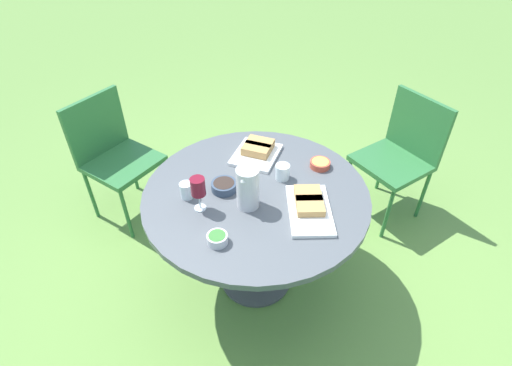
{
  "coord_description": "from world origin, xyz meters",
  "views": [
    {
      "loc": [
        1.47,
        0.59,
        2.08
      ],
      "look_at": [
        0.0,
        0.0,
        0.78
      ],
      "focal_mm": 28.0,
      "sensor_mm": 36.0,
      "label": 1
    }
  ],
  "objects_px": {
    "dining_table": "(256,207)",
    "wine_glass": "(198,188)",
    "chair_near_right": "(113,150)",
    "water_pitcher": "(248,188)",
    "chair_near_left": "(402,150)"
  },
  "relations": [
    {
      "from": "chair_near_left",
      "to": "water_pitcher",
      "type": "xyz_separation_m",
      "value": [
        1.1,
        -0.68,
        0.31
      ]
    },
    {
      "from": "chair_near_right",
      "to": "water_pitcher",
      "type": "xyz_separation_m",
      "value": [
        0.36,
        1.16,
        0.31
      ]
    },
    {
      "from": "water_pitcher",
      "to": "wine_glass",
      "type": "xyz_separation_m",
      "value": [
        0.11,
        -0.21,
        0.02
      ]
    },
    {
      "from": "chair_near_right",
      "to": "water_pitcher",
      "type": "relative_size",
      "value": 3.98
    },
    {
      "from": "dining_table",
      "to": "wine_glass",
      "type": "height_order",
      "value": "wine_glass"
    },
    {
      "from": "chair_near_left",
      "to": "chair_near_right",
      "type": "distance_m",
      "value": 1.98
    },
    {
      "from": "wine_glass",
      "to": "water_pitcher",
      "type": "bearing_deg",
      "value": 117.7
    },
    {
      "from": "chair_near_left",
      "to": "dining_table",
      "type": "bearing_deg",
      "value": -34.45
    },
    {
      "from": "chair_near_left",
      "to": "water_pitcher",
      "type": "height_order",
      "value": "water_pitcher"
    },
    {
      "from": "dining_table",
      "to": "water_pitcher",
      "type": "bearing_deg",
      "value": 0.18
    },
    {
      "from": "chair_near_left",
      "to": "wine_glass",
      "type": "xyz_separation_m",
      "value": [
        1.21,
        -0.89,
        0.33
      ]
    },
    {
      "from": "dining_table",
      "to": "wine_glass",
      "type": "distance_m",
      "value": 0.39
    },
    {
      "from": "dining_table",
      "to": "water_pitcher",
      "type": "xyz_separation_m",
      "value": [
        0.11,
        0.0,
        0.22
      ]
    },
    {
      "from": "chair_near_right",
      "to": "water_pitcher",
      "type": "distance_m",
      "value": 1.25
    },
    {
      "from": "chair_near_right",
      "to": "wine_glass",
      "type": "xyz_separation_m",
      "value": [
        0.47,
        0.95,
        0.33
      ]
    }
  ]
}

